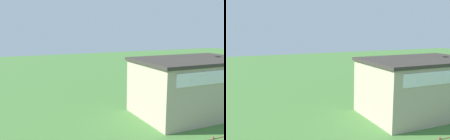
% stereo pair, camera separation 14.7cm
% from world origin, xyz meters
% --- Properties ---
extents(seaside_building, '(8.93, 5.85, 4.48)m').
position_xyz_m(seaside_building, '(8.56, 11.58, 2.26)').
color(seaside_building, '#B7A88E').
rests_on(seaside_building, ground_plane).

